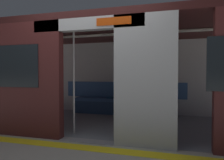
{
  "coord_description": "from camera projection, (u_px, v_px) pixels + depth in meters",
  "views": [
    {
      "loc": [
        -1.38,
        3.3,
        1.15
      ],
      "look_at": [
        -0.04,
        -1.37,
        1.0
      ],
      "focal_mm": 34.1,
      "sensor_mm": 36.0,
      "label": 1
    }
  ],
  "objects": [
    {
      "name": "train_car",
      "position": [
        107.0,
        59.0,
        4.81
      ],
      "size": [
        6.4,
        2.95,
        2.18
      ],
      "color": "#ADAFB5",
      "rests_on": "ground_plane"
    },
    {
      "name": "platform_edge_strip",
      "position": [
        80.0,
        147.0,
        3.3
      ],
      "size": [
        8.0,
        0.24,
        0.01
      ],
      "primitive_type": "cube",
      "color": "yellow",
      "rests_on": "ground_plane"
    },
    {
      "name": "bench_seat",
      "position": [
        121.0,
        102.0,
        5.92
      ],
      "size": [
        2.68,
        0.44,
        0.45
      ],
      "color": "#38609E",
      "rests_on": "ground_plane"
    },
    {
      "name": "grab_pole_far",
      "position": [
        118.0,
        80.0,
        3.83
      ],
      "size": [
        0.04,
        0.04,
        2.04
      ],
      "primitive_type": "cylinder",
      "color": "silver",
      "rests_on": "ground_plane"
    },
    {
      "name": "handbag",
      "position": [
        139.0,
        96.0,
        5.81
      ],
      "size": [
        0.26,
        0.15,
        0.17
      ],
      "color": "brown",
      "rests_on": "bench_seat"
    },
    {
      "name": "grab_pole_door",
      "position": [
        74.0,
        80.0,
        4.02
      ],
      "size": [
        0.04,
        0.04,
        2.04
      ],
      "primitive_type": "cylinder",
      "color": "silver",
      "rests_on": "ground_plane"
    },
    {
      "name": "book",
      "position": [
        110.0,
        98.0,
        6.03
      ],
      "size": [
        0.19,
        0.24,
        0.03
      ],
      "primitive_type": "cube",
      "rotation": [
        0.0,
        0.0,
        -0.19
      ],
      "color": "#26598C",
      "rests_on": "bench_seat"
    },
    {
      "name": "person_seated",
      "position": [
        125.0,
        91.0,
        5.83
      ],
      "size": [
        0.55,
        0.7,
        1.17
      ],
      "color": "#4C8CC6",
      "rests_on": "ground_plane"
    },
    {
      "name": "ground_plane",
      "position": [
        87.0,
        141.0,
        3.59
      ],
      "size": [
        60.0,
        60.0,
        0.0
      ],
      "primitive_type": "plane",
      "color": "gray"
    }
  ]
}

